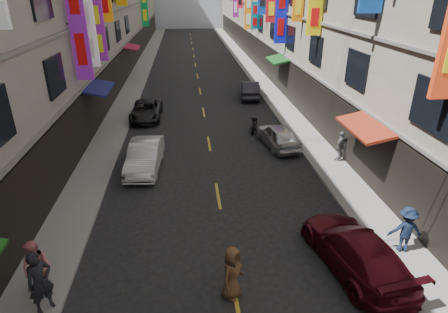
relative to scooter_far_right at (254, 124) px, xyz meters
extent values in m
cube|color=slate|center=(-8.99, 16.18, -0.38)|extent=(2.00, 90.00, 0.12)
cube|color=slate|center=(3.01, 16.18, -0.38)|extent=(2.00, 90.00, 0.12)
cube|color=black|center=(-9.94, 16.18, 1.06)|extent=(0.12, 85.50, 3.00)
cube|color=#66635E|center=(-9.93, 16.18, 2.76)|extent=(0.16, 90.00, 0.14)
cube|color=#66635E|center=(-9.93, 16.18, 5.96)|extent=(0.16, 90.00, 0.14)
cube|color=black|center=(3.96, 16.18, 1.06)|extent=(0.12, 85.50, 3.00)
cube|color=#66635E|center=(3.95, 16.18, 2.76)|extent=(0.16, 90.00, 0.14)
cube|color=#66635E|center=(3.95, 16.18, 5.96)|extent=(0.16, 90.00, 0.14)
cube|color=#771B97|center=(-9.47, -1.64, 6.26)|extent=(0.86, 0.18, 5.63)
cylinder|color=black|center=(-9.52, -1.64, 6.26)|extent=(0.96, 0.08, 0.08)
cube|color=white|center=(-9.46, 0.25, 5.70)|extent=(0.86, 0.18, 3.84)
cylinder|color=black|center=(-9.51, 0.25, 5.70)|extent=(0.96, 0.08, 0.08)
cube|color=yellow|center=(3.48, 0.63, 7.10)|extent=(0.86, 0.18, 3.62)
cylinder|color=black|center=(3.53, 0.63, 7.10)|extent=(0.96, 0.08, 0.08)
cube|color=#78198A|center=(-9.43, 2.41, 5.59)|extent=(0.94, 0.18, 3.74)
cylinder|color=black|center=(-9.48, 2.41, 5.59)|extent=(1.04, 0.08, 0.08)
cube|color=#1116CB|center=(3.45, 8.54, 6.00)|extent=(0.91, 0.18, 4.52)
cylinder|color=black|center=(3.50, 8.54, 6.00)|extent=(1.01, 0.08, 0.08)
cube|color=#0C7393|center=(3.51, 20.33, 5.02)|extent=(0.80, 0.18, 2.83)
cylinder|color=black|center=(3.56, 20.33, 5.02)|extent=(0.90, 0.08, 0.08)
cube|color=orange|center=(3.45, 24.23, 5.28)|extent=(0.92, 0.18, 4.11)
cylinder|color=black|center=(3.50, 24.23, 5.28)|extent=(1.02, 0.08, 0.08)
cube|color=#0B7A38|center=(-9.43, 34.07, 5.42)|extent=(0.93, 0.18, 5.32)
cylinder|color=black|center=(-9.48, 34.07, 5.42)|extent=(1.03, 0.08, 0.08)
cube|color=maroon|center=(3.31, -7.82, 2.56)|extent=(1.39, 3.20, 0.41)
cube|color=navy|center=(-9.29, 0.18, 2.56)|extent=(1.39, 3.20, 0.41)
cube|color=#144B19|center=(3.31, 8.18, 2.56)|extent=(1.39, 3.20, 0.41)
cube|color=maroon|center=(-9.29, 16.18, 2.56)|extent=(1.39, 3.20, 0.41)
cube|color=gold|center=(-2.99, -13.82, -0.44)|extent=(0.12, 2.20, 0.01)
cube|color=gold|center=(-2.99, -7.82, -0.44)|extent=(0.12, 2.20, 0.01)
cube|color=gold|center=(-2.99, -1.82, -0.44)|extent=(0.12, 2.20, 0.01)
cube|color=gold|center=(-2.99, 4.18, -0.44)|extent=(0.12, 2.20, 0.01)
cube|color=gold|center=(-2.99, 10.18, -0.44)|extent=(0.12, 2.20, 0.01)
cube|color=gold|center=(-2.99, 16.18, -0.44)|extent=(0.12, 2.20, 0.01)
cube|color=gold|center=(-2.99, 22.18, -0.44)|extent=(0.12, 2.20, 0.01)
cube|color=gold|center=(-2.99, 28.18, -0.44)|extent=(0.12, 2.20, 0.01)
cube|color=gold|center=(-2.99, 34.18, -0.44)|extent=(0.12, 2.20, 0.01)
cube|color=gold|center=(-2.99, 40.18, -0.44)|extent=(0.12, 2.20, 0.01)
cube|color=gold|center=(-2.99, 46.18, -0.44)|extent=(0.12, 2.20, 0.01)
cube|color=gold|center=(-2.99, 52.18, -0.44)|extent=(0.12, 2.20, 0.01)
cylinder|color=black|center=(-0.19, -0.66, -0.19)|extent=(0.25, 0.51, 0.50)
cylinder|color=black|center=(0.17, 0.59, -0.19)|extent=(0.25, 0.51, 0.50)
cube|color=black|center=(-0.01, -0.03, -0.04)|extent=(0.65, 1.33, 0.18)
cube|color=black|center=(0.06, 0.21, 0.31)|extent=(0.46, 0.62, 0.22)
cylinder|color=black|center=(-0.16, -0.56, 0.26)|extent=(0.17, 0.36, 0.88)
cylinder|color=black|center=(-0.16, -0.56, 0.61)|extent=(0.50, 0.19, 0.06)
imported|color=silver|center=(-6.39, -4.79, 0.25)|extent=(1.74, 4.31, 1.39)
imported|color=black|center=(-6.99, 3.11, 0.15)|extent=(2.08, 4.33, 1.19)
imported|color=#4F0D18|center=(1.01, -12.84, 0.25)|extent=(2.66, 5.01, 1.38)
imported|color=silver|center=(0.90, -2.60, 0.22)|extent=(2.16, 4.08, 1.32)
imported|color=#26252C|center=(1.01, 7.70, 0.24)|extent=(1.94, 4.27, 1.36)
imported|color=black|center=(-8.39, -13.72, 0.64)|extent=(0.95, 0.95, 1.92)
imported|color=#D4707B|center=(-8.72, -13.05, 0.56)|extent=(0.95, 0.73, 1.77)
imported|color=#121C32|center=(2.97, -12.32, 0.52)|extent=(1.17, 0.73, 1.69)
imported|color=#5C5C5F|center=(3.61, -5.02, 0.47)|extent=(1.05, 1.01, 1.59)
imported|color=brown|center=(-3.10, -13.67, 0.42)|extent=(0.97, 1.02, 1.73)
camera|label=1|loc=(-4.19, -22.04, 8.01)|focal=30.00mm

